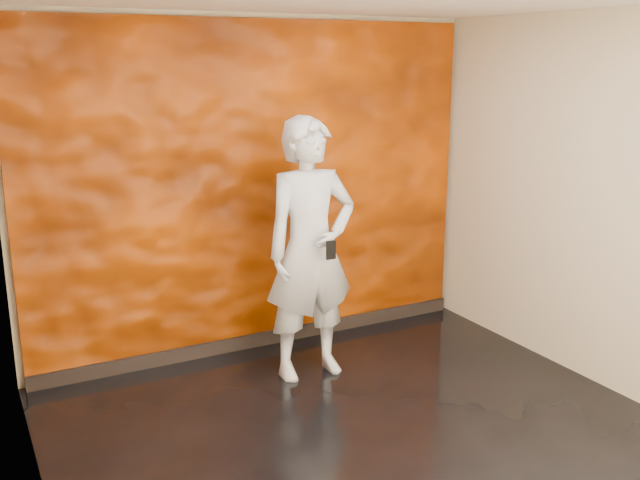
{
  "coord_description": "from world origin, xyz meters",
  "views": [
    {
      "loc": [
        -2.28,
        -3.48,
        2.45
      ],
      "look_at": [
        0.02,
        0.89,
        1.18
      ],
      "focal_mm": 40.0,
      "sensor_mm": 36.0,
      "label": 1
    }
  ],
  "objects": [
    {
      "name": "baseboard",
      "position": [
        0.0,
        1.92,
        0.06
      ],
      "size": [
        3.9,
        0.04,
        0.12
      ],
      "primitive_type": "cube",
      "color": "black",
      "rests_on": "ground"
    },
    {
      "name": "phone",
      "position": [
        0.13,
        0.93,
        1.09
      ],
      "size": [
        0.08,
        0.02,
        0.14
      ],
      "primitive_type": "cube",
      "rotation": [
        0.0,
        0.0,
        -0.01
      ],
      "color": "black",
      "rests_on": "man"
    },
    {
      "name": "feature_wall",
      "position": [
        0.0,
        1.96,
        1.38
      ],
      "size": [
        3.9,
        0.06,
        2.75
      ],
      "primitive_type": "cube",
      "color": "#C14400",
      "rests_on": "ground"
    },
    {
      "name": "room",
      "position": [
        0.0,
        0.0,
        1.4
      ],
      "size": [
        4.02,
        4.02,
        2.81
      ],
      "color": "black",
      "rests_on": "ground"
    },
    {
      "name": "man",
      "position": [
        0.12,
        1.23,
        1.02
      ],
      "size": [
        0.75,
        0.5,
        2.04
      ],
      "primitive_type": "imported",
      "rotation": [
        0.0,
        0.0,
        -0.01
      ],
      "color": "#AAB0BB",
      "rests_on": "ground"
    }
  ]
}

